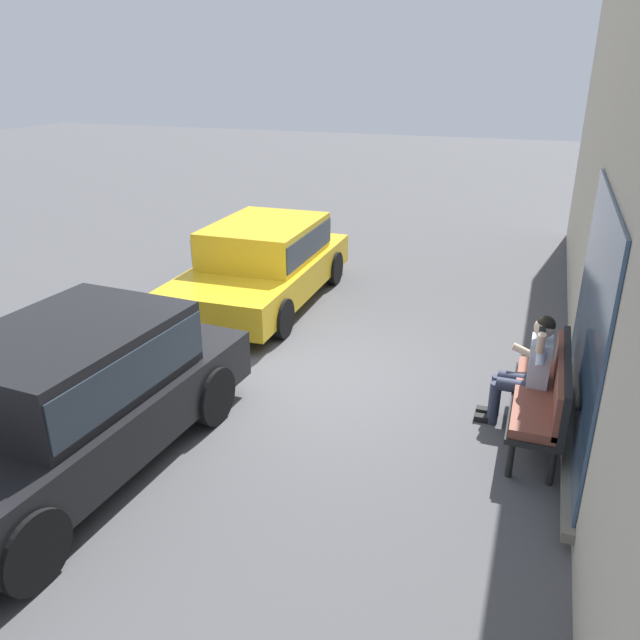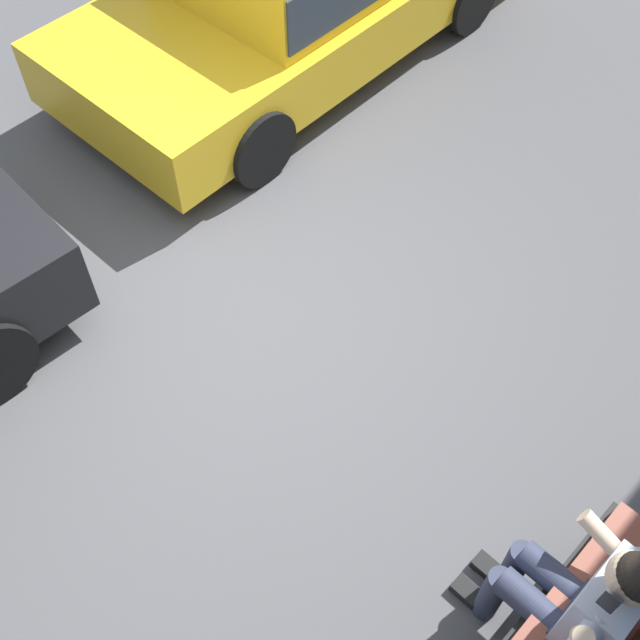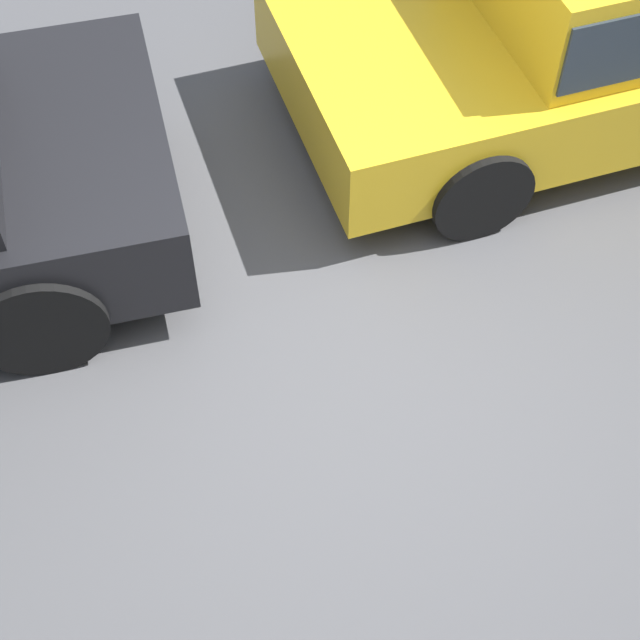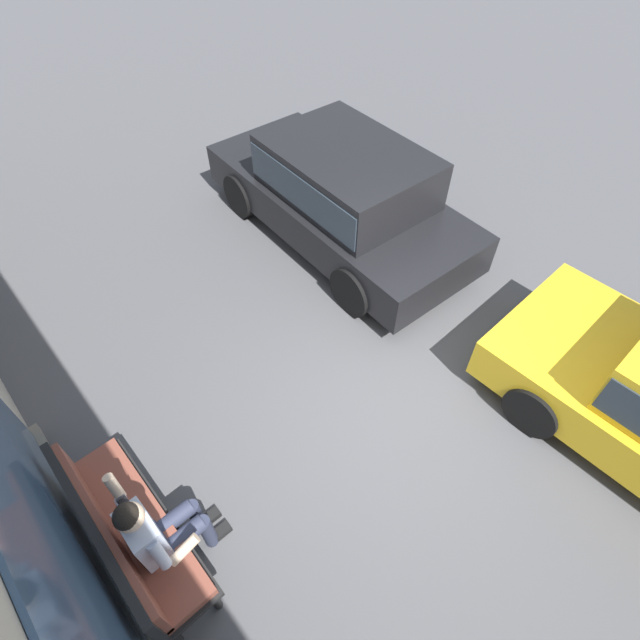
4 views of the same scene
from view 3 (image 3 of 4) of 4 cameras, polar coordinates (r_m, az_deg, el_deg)
ground_plane at (r=5.11m, az=1.28°, el=-4.23°), size 60.00×60.00×0.00m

